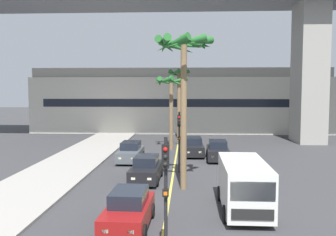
{
  "coord_description": "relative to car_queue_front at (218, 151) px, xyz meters",
  "views": [
    {
      "loc": [
        0.92,
        -3.91,
        5.75
      ],
      "look_at": [
        0.0,
        14.0,
        4.34
      ],
      "focal_mm": 39.59,
      "sensor_mm": 36.0,
      "label": 1
    }
  ],
  "objects": [
    {
      "name": "car_queue_third",
      "position": [
        -4.91,
        -15.0,
        0.0
      ],
      "size": [
        1.93,
        4.15,
        1.56
      ],
      "color": "maroon",
      "rests_on": "ground"
    },
    {
      "name": "traffic_light_median_far",
      "position": [
        -3.04,
        -4.92,
        1.99
      ],
      "size": [
        0.24,
        0.37,
        4.2
      ],
      "color": "black",
      "rests_on": "ground"
    },
    {
      "name": "palm_tree_near_median",
      "position": [
        -4.02,
        4.87,
        4.94
      ],
      "size": [
        3.24,
        3.33,
        7.01
      ],
      "color": "brown",
      "rests_on": "ground"
    },
    {
      "name": "traffic_light_median_near",
      "position": [
        -3.19,
        -18.13,
        1.99
      ],
      "size": [
        0.24,
        0.37,
        4.2
      ],
      "color": "black",
      "rests_on": "ground"
    },
    {
      "name": "sidewalk_left",
      "position": [
        -11.43,
        -9.97,
        -0.65
      ],
      "size": [
        4.8,
        80.0,
        0.15
      ],
      "primitive_type": "cube",
      "color": "#9E9991",
      "rests_on": "ground"
    },
    {
      "name": "car_queue_second",
      "position": [
        -6.97,
        -1.02,
        0.0
      ],
      "size": [
        1.87,
        4.12,
        1.56
      ],
      "color": "#4C5156",
      "rests_on": "ground"
    },
    {
      "name": "car_queue_front",
      "position": [
        0.0,
        0.0,
        0.0
      ],
      "size": [
        1.92,
        4.14,
        1.56
      ],
      "color": "black",
      "rests_on": "ground"
    },
    {
      "name": "lane_stripe_center",
      "position": [
        -3.43,
        -1.97,
        -0.72
      ],
      "size": [
        0.14,
        56.0,
        0.01
      ],
      "primitive_type": "cube",
      "color": "#DBCC4C",
      "rests_on": "ground"
    },
    {
      "name": "pier_building_backdrop",
      "position": [
        -3.43,
        20.73,
        3.44
      ],
      "size": [
        38.94,
        8.04,
        8.44
      ],
      "color": "beige",
      "rests_on": "ground"
    },
    {
      "name": "palm_tree_mid_median",
      "position": [
        -2.7,
        -8.92,
        6.68
      ],
      "size": [
        3.36,
        3.35,
        8.8
      ],
      "color": "brown",
      "rests_on": "ground"
    },
    {
      "name": "delivery_van",
      "position": [
        0.16,
        -12.68,
        0.57
      ],
      "size": [
        2.2,
        5.27,
        2.36
      ],
      "color": "silver",
      "rests_on": "ground"
    },
    {
      "name": "palm_tree_far_median",
      "position": [
        -3.44,
        12.98,
        5.24
      ],
      "size": [
        2.74,
        2.8,
        8.08
      ],
      "color": "brown",
      "rests_on": "ground"
    },
    {
      "name": "car_queue_fifth",
      "position": [
        -5.05,
        -7.15,
        0.0
      ],
      "size": [
        1.92,
        4.15,
        1.56
      ],
      "color": "black",
      "rests_on": "ground"
    },
    {
      "name": "bridge_overpass",
      "position": [
        -1.73,
        10.61,
        14.4
      ],
      "size": [
        62.47,
        8.0,
        19.01
      ],
      "color": "slate",
      "rests_on": "ground"
    },
    {
      "name": "car_queue_fourth",
      "position": [
        -1.96,
        1.93,
        0.0
      ],
      "size": [
        1.93,
        4.15,
        1.56
      ],
      "color": "black",
      "rests_on": "ground"
    }
  ]
}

